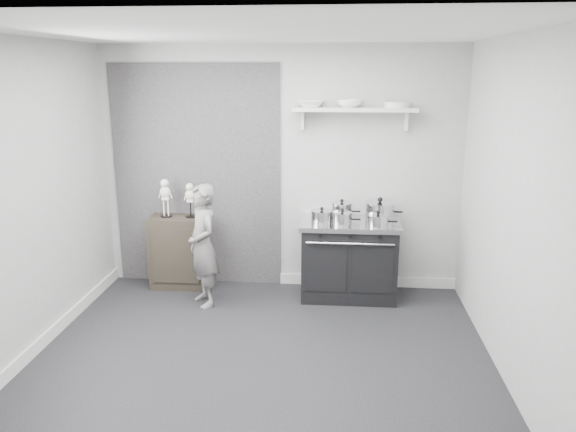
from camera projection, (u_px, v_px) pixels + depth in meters
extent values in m
plane|color=black|center=(261.00, 359.00, 4.86)|extent=(4.00, 4.00, 0.00)
cube|color=#A0A09E|center=(280.00, 169.00, 6.25)|extent=(4.00, 0.02, 2.70)
cube|color=#A0A09E|center=(209.00, 294.00, 2.78)|extent=(4.00, 0.02, 2.70)
cube|color=#A0A09E|center=(21.00, 203.00, 4.68)|extent=(0.02, 3.60, 2.70)
cube|color=#A0A09E|center=(514.00, 213.00, 4.35)|extent=(0.02, 3.60, 2.70)
cube|color=silver|center=(256.00, 32.00, 4.17)|extent=(4.00, 3.60, 0.02)
cube|color=black|center=(197.00, 177.00, 6.34)|extent=(1.90, 0.02, 2.50)
cube|color=silver|center=(367.00, 281.00, 6.48)|extent=(2.00, 0.03, 0.12)
cube|color=silver|center=(41.00, 343.00, 5.01)|extent=(0.03, 3.60, 0.12)
cube|color=silver|center=(355.00, 109.00, 5.89)|extent=(1.30, 0.26, 0.04)
cube|color=silver|center=(303.00, 120.00, 6.03)|extent=(0.03, 0.12, 0.20)
cube|color=silver|center=(406.00, 121.00, 5.94)|extent=(0.03, 0.12, 0.20)
cube|color=black|center=(349.00, 261.00, 6.12)|extent=(1.00, 0.60, 0.80)
cube|color=silver|center=(350.00, 223.00, 6.01)|extent=(1.06, 0.64, 0.05)
cube|color=black|center=(326.00, 268.00, 5.85)|extent=(0.42, 0.02, 0.52)
cube|color=black|center=(373.00, 269.00, 5.81)|extent=(0.42, 0.02, 0.52)
cylinder|color=silver|center=(350.00, 244.00, 5.72)|extent=(0.90, 0.02, 0.02)
cylinder|color=black|center=(321.00, 235.00, 5.74)|extent=(0.04, 0.03, 0.04)
cylinder|color=black|center=(350.00, 236.00, 5.72)|extent=(0.04, 0.03, 0.04)
cylinder|color=black|center=(380.00, 237.00, 5.69)|extent=(0.04, 0.03, 0.04)
cube|color=black|center=(180.00, 252.00, 6.40)|extent=(0.63, 0.37, 0.82)
imported|color=slate|center=(203.00, 246.00, 5.84)|extent=(0.52, 0.57, 1.30)
cylinder|color=#BCBCBF|center=(322.00, 217.00, 5.92)|extent=(0.22, 0.22, 0.12)
cylinder|color=#BCBCBF|center=(322.00, 211.00, 5.90)|extent=(0.23, 0.23, 0.01)
sphere|color=black|center=(322.00, 209.00, 5.89)|extent=(0.04, 0.04, 0.04)
cylinder|color=black|center=(336.00, 218.00, 5.91)|extent=(0.10, 0.02, 0.02)
cylinder|color=#BCBCBF|center=(342.00, 211.00, 6.09)|extent=(0.22, 0.22, 0.16)
cylinder|color=#BCBCBF|center=(342.00, 203.00, 6.07)|extent=(0.23, 0.23, 0.02)
sphere|color=black|center=(342.00, 201.00, 6.06)|extent=(0.04, 0.04, 0.04)
cylinder|color=black|center=(356.00, 211.00, 6.08)|extent=(0.10, 0.02, 0.02)
cylinder|color=#BCBCBF|center=(380.00, 211.00, 6.06)|extent=(0.31, 0.31, 0.17)
cylinder|color=#BCBCBF|center=(380.00, 203.00, 6.03)|extent=(0.32, 0.32, 0.02)
sphere|color=black|center=(380.00, 200.00, 6.02)|extent=(0.06, 0.06, 0.06)
cylinder|color=black|center=(398.00, 212.00, 6.04)|extent=(0.10, 0.02, 0.02)
cylinder|color=#BCBCBF|center=(378.00, 221.00, 5.79)|extent=(0.22, 0.22, 0.11)
cylinder|color=#BCBCBF|center=(378.00, 215.00, 5.78)|extent=(0.23, 0.23, 0.01)
sphere|color=black|center=(378.00, 213.00, 5.77)|extent=(0.04, 0.04, 0.04)
cylinder|color=black|center=(392.00, 221.00, 5.78)|extent=(0.10, 0.02, 0.02)
cylinder|color=#BCBCBF|center=(342.00, 219.00, 5.85)|extent=(0.20, 0.20, 0.12)
cylinder|color=#BCBCBF|center=(342.00, 213.00, 5.84)|extent=(0.21, 0.21, 0.01)
sphere|color=black|center=(342.00, 210.00, 5.83)|extent=(0.04, 0.04, 0.04)
cylinder|color=black|center=(356.00, 219.00, 5.84)|extent=(0.10, 0.02, 0.02)
imported|color=white|center=(311.00, 104.00, 5.91)|extent=(0.29, 0.29, 0.07)
imported|color=white|center=(349.00, 104.00, 5.88)|extent=(0.26, 0.26, 0.08)
cylinder|color=silver|center=(397.00, 105.00, 5.84)|extent=(0.27, 0.27, 0.06)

